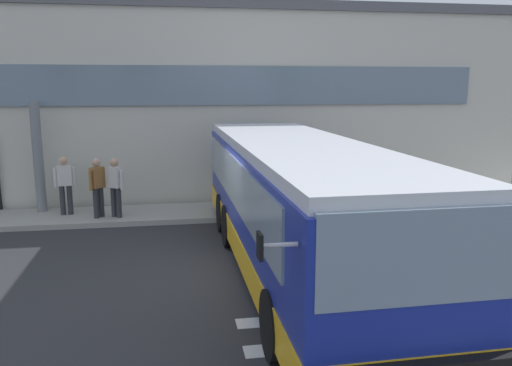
{
  "coord_description": "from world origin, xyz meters",
  "views": [
    {
      "loc": [
        -1.12,
        -9.98,
        3.79
      ],
      "look_at": [
        0.81,
        1.8,
        1.5
      ],
      "focal_mm": 35.61,
      "sensor_mm": 36.0,
      "label": 1
    }
  ],
  "objects_px": {
    "entry_support_column": "(38,158)",
    "safety_bollard_yellow": "(323,205)",
    "passenger_near_column": "(65,181)",
    "passenger_by_doorway": "(98,185)",
    "passenger_at_curb_edge": "(115,185)",
    "bus_main_foreground": "(298,209)"
  },
  "relations": [
    {
      "from": "entry_support_column",
      "to": "safety_bollard_yellow",
      "type": "bearing_deg",
      "value": -12.64
    },
    {
      "from": "passenger_near_column",
      "to": "passenger_by_doorway",
      "type": "xyz_separation_m",
      "value": [
        0.97,
        -0.51,
        -0.03
      ]
    },
    {
      "from": "passenger_near_column",
      "to": "passenger_at_curb_edge",
      "type": "bearing_deg",
      "value": -21.07
    },
    {
      "from": "entry_support_column",
      "to": "passenger_by_doorway",
      "type": "xyz_separation_m",
      "value": [
        1.76,
        -1.0,
        -0.67
      ]
    },
    {
      "from": "passenger_by_doorway",
      "to": "safety_bollard_yellow",
      "type": "relative_size",
      "value": 1.86
    },
    {
      "from": "entry_support_column",
      "to": "passenger_at_curb_edge",
      "type": "bearing_deg",
      "value": -25.06
    },
    {
      "from": "entry_support_column",
      "to": "passenger_by_doorway",
      "type": "bearing_deg",
      "value": -29.72
    },
    {
      "from": "entry_support_column",
      "to": "passenger_at_curb_edge",
      "type": "distance_m",
      "value": 2.57
    },
    {
      "from": "passenger_by_doorway",
      "to": "passenger_at_curb_edge",
      "type": "xyz_separation_m",
      "value": [
        0.48,
        -0.04,
        0.0
      ]
    },
    {
      "from": "entry_support_column",
      "to": "bus_main_foreground",
      "type": "height_order",
      "value": "entry_support_column"
    },
    {
      "from": "safety_bollard_yellow",
      "to": "passenger_by_doorway",
      "type": "bearing_deg",
      "value": 172.77
    },
    {
      "from": "entry_support_column",
      "to": "passenger_at_curb_edge",
      "type": "relative_size",
      "value": 1.9
    },
    {
      "from": "passenger_near_column",
      "to": "passenger_at_curb_edge",
      "type": "relative_size",
      "value": 1.0
    },
    {
      "from": "passenger_by_doorway",
      "to": "passenger_at_curb_edge",
      "type": "bearing_deg",
      "value": -5.3
    },
    {
      "from": "safety_bollard_yellow",
      "to": "entry_support_column",
      "type": "bearing_deg",
      "value": 167.36
    },
    {
      "from": "passenger_near_column",
      "to": "passenger_by_doorway",
      "type": "bearing_deg",
      "value": -28.01
    },
    {
      "from": "passenger_at_curb_edge",
      "to": "safety_bollard_yellow",
      "type": "distance_m",
      "value": 5.87
    },
    {
      "from": "passenger_by_doorway",
      "to": "passenger_at_curb_edge",
      "type": "distance_m",
      "value": 0.49
    },
    {
      "from": "passenger_by_doorway",
      "to": "entry_support_column",
      "type": "bearing_deg",
      "value": 150.28
    },
    {
      "from": "safety_bollard_yellow",
      "to": "passenger_at_curb_edge",
      "type": "bearing_deg",
      "value": 172.61
    },
    {
      "from": "passenger_near_column",
      "to": "safety_bollard_yellow",
      "type": "distance_m",
      "value": 7.38
    },
    {
      "from": "bus_main_foreground",
      "to": "passenger_near_column",
      "type": "xyz_separation_m",
      "value": [
        -5.55,
        5.13,
        -0.22
      ]
    }
  ]
}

